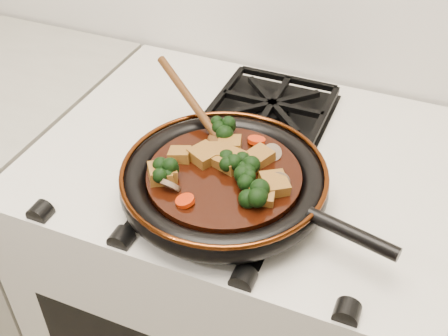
% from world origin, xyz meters
% --- Properties ---
extents(stove, '(0.76, 0.60, 0.90)m').
position_xyz_m(stove, '(0.00, 1.69, 0.45)').
color(stove, silver).
rests_on(stove, ground).
extents(burner_grate_front, '(0.23, 0.23, 0.03)m').
position_xyz_m(burner_grate_front, '(0.00, 1.55, 0.91)').
color(burner_grate_front, black).
rests_on(burner_grate_front, stove).
extents(burner_grate_back, '(0.23, 0.23, 0.03)m').
position_xyz_m(burner_grate_back, '(0.00, 1.83, 0.91)').
color(burner_grate_back, black).
rests_on(burner_grate_back, stove).
extents(skillet, '(0.46, 0.34, 0.05)m').
position_xyz_m(skillet, '(0.01, 1.56, 0.94)').
color(skillet, black).
rests_on(skillet, burner_grate_front).
extents(braising_sauce, '(0.25, 0.25, 0.02)m').
position_xyz_m(braising_sauce, '(0.01, 1.56, 0.95)').
color(braising_sauce, black).
rests_on(braising_sauce, skillet).
extents(tofu_cube_0, '(0.06, 0.06, 0.03)m').
position_xyz_m(tofu_cube_0, '(0.10, 1.55, 0.97)').
color(tofu_cube_0, brown).
rests_on(tofu_cube_0, braising_sauce).
extents(tofu_cube_1, '(0.06, 0.06, 0.03)m').
position_xyz_m(tofu_cube_1, '(-0.08, 1.51, 0.97)').
color(tofu_cube_1, brown).
rests_on(tofu_cube_1, braising_sauce).
extents(tofu_cube_2, '(0.05, 0.05, 0.02)m').
position_xyz_m(tofu_cube_2, '(0.08, 1.52, 0.97)').
color(tofu_cube_2, brown).
rests_on(tofu_cube_2, braising_sauce).
extents(tofu_cube_3, '(0.05, 0.05, 0.03)m').
position_xyz_m(tofu_cube_3, '(-0.07, 1.51, 0.97)').
color(tofu_cube_3, brown).
rests_on(tofu_cube_3, braising_sauce).
extents(tofu_cube_4, '(0.06, 0.06, 0.02)m').
position_xyz_m(tofu_cube_4, '(-0.03, 1.58, 0.97)').
color(tofu_cube_4, brown).
rests_on(tofu_cube_4, braising_sauce).
extents(tofu_cube_5, '(0.05, 0.05, 0.02)m').
position_xyz_m(tofu_cube_5, '(0.03, 1.58, 0.97)').
color(tofu_cube_5, brown).
rests_on(tofu_cube_5, braising_sauce).
extents(tofu_cube_6, '(0.05, 0.05, 0.02)m').
position_xyz_m(tofu_cube_6, '(0.05, 1.61, 0.97)').
color(tofu_cube_6, brown).
rests_on(tofu_cube_6, braising_sauce).
extents(tofu_cube_7, '(0.05, 0.05, 0.03)m').
position_xyz_m(tofu_cube_7, '(-0.01, 1.62, 0.97)').
color(tofu_cube_7, brown).
rests_on(tofu_cube_7, braising_sauce).
extents(tofu_cube_8, '(0.05, 0.05, 0.02)m').
position_xyz_m(tofu_cube_8, '(-0.01, 1.59, 0.97)').
color(tofu_cube_8, brown).
rests_on(tofu_cube_8, braising_sauce).
extents(tofu_cube_9, '(0.06, 0.06, 0.03)m').
position_xyz_m(tofu_cube_9, '(0.01, 1.58, 0.97)').
color(tofu_cube_9, brown).
rests_on(tofu_cube_9, braising_sauce).
extents(tofu_cube_10, '(0.04, 0.04, 0.03)m').
position_xyz_m(tofu_cube_10, '(-0.07, 1.56, 0.97)').
color(tofu_cube_10, brown).
rests_on(tofu_cube_10, braising_sauce).
extents(broccoli_floret_0, '(0.09, 0.09, 0.06)m').
position_xyz_m(broccoli_floret_0, '(0.08, 1.52, 0.97)').
color(broccoli_floret_0, black).
rests_on(broccoli_floret_0, braising_sauce).
extents(broccoli_floret_1, '(0.06, 0.07, 0.07)m').
position_xyz_m(broccoli_floret_1, '(-0.04, 1.65, 0.97)').
color(broccoli_floret_1, black).
rests_on(broccoli_floret_1, braising_sauce).
extents(broccoli_floret_2, '(0.07, 0.06, 0.07)m').
position_xyz_m(broccoli_floret_2, '(0.06, 1.53, 0.97)').
color(broccoli_floret_2, black).
rests_on(broccoli_floret_2, braising_sauce).
extents(broccoli_floret_3, '(0.08, 0.09, 0.06)m').
position_xyz_m(broccoli_floret_3, '(0.02, 1.57, 0.97)').
color(broccoli_floret_3, black).
rests_on(broccoli_floret_3, braising_sauce).
extents(broccoli_floret_4, '(0.08, 0.07, 0.06)m').
position_xyz_m(broccoli_floret_4, '(0.04, 1.56, 0.97)').
color(broccoli_floret_4, black).
rests_on(broccoli_floret_4, braising_sauce).
extents(broccoli_floret_5, '(0.08, 0.08, 0.06)m').
position_xyz_m(broccoli_floret_5, '(0.04, 1.55, 0.97)').
color(broccoli_floret_5, black).
rests_on(broccoli_floret_5, braising_sauce).
extents(broccoli_floret_6, '(0.06, 0.06, 0.06)m').
position_xyz_m(broccoli_floret_6, '(-0.07, 1.51, 0.97)').
color(broccoli_floret_6, black).
rests_on(broccoli_floret_6, braising_sauce).
extents(carrot_coin_0, '(0.03, 0.03, 0.02)m').
position_xyz_m(carrot_coin_0, '(-0.04, 1.59, 0.96)').
color(carrot_coin_0, '#BA2405').
rests_on(carrot_coin_0, braising_sauce).
extents(carrot_coin_1, '(0.03, 0.03, 0.01)m').
position_xyz_m(carrot_coin_1, '(-0.02, 1.47, 0.96)').
color(carrot_coin_1, '#BA2405').
rests_on(carrot_coin_1, braising_sauce).
extents(carrot_coin_2, '(0.03, 0.03, 0.02)m').
position_xyz_m(carrot_coin_2, '(-0.08, 1.53, 0.96)').
color(carrot_coin_2, '#BA2405').
rests_on(carrot_coin_2, braising_sauce).
extents(carrot_coin_3, '(0.03, 0.03, 0.01)m').
position_xyz_m(carrot_coin_3, '(0.03, 1.65, 0.96)').
color(carrot_coin_3, '#BA2405').
rests_on(carrot_coin_3, braising_sauce).
extents(carrot_coin_4, '(0.03, 0.03, 0.02)m').
position_xyz_m(carrot_coin_4, '(-0.04, 1.58, 0.96)').
color(carrot_coin_4, '#BA2405').
rests_on(carrot_coin_4, braising_sauce).
extents(mushroom_slice_0, '(0.04, 0.03, 0.03)m').
position_xyz_m(mushroom_slice_0, '(0.10, 1.56, 0.97)').
color(mushroom_slice_0, brown).
rests_on(mushroom_slice_0, braising_sauce).
extents(mushroom_slice_1, '(0.04, 0.04, 0.03)m').
position_xyz_m(mushroom_slice_1, '(-0.08, 1.53, 0.97)').
color(mushroom_slice_1, brown).
rests_on(mushroom_slice_1, braising_sauce).
extents(mushroom_slice_2, '(0.04, 0.04, 0.02)m').
position_xyz_m(mushroom_slice_2, '(0.07, 1.63, 0.97)').
color(mushroom_slice_2, brown).
rests_on(mushroom_slice_2, braising_sauce).
extents(mushroom_slice_3, '(0.04, 0.03, 0.03)m').
position_xyz_m(mushroom_slice_3, '(-0.05, 1.49, 0.97)').
color(mushroom_slice_3, brown).
rests_on(mushroom_slice_3, braising_sauce).
extents(wooden_spoon, '(0.13, 0.10, 0.22)m').
position_xyz_m(wooden_spoon, '(-0.07, 1.66, 0.98)').
color(wooden_spoon, '#4F2B10').
rests_on(wooden_spoon, braising_sauce).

